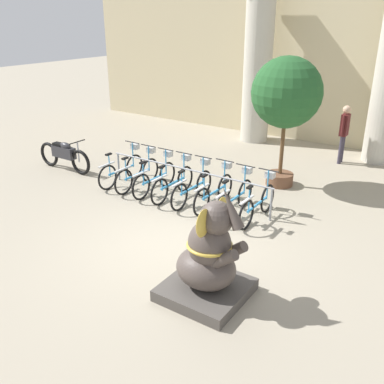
# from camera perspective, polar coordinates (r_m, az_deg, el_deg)

# --- Properties ---
(ground_plane) EXTENTS (60.00, 60.00, 0.00)m
(ground_plane) POSITION_cam_1_polar(r_m,az_deg,el_deg) (8.50, -2.01, -6.81)
(ground_plane) COLOR #9E937F
(building_facade) EXTENTS (20.00, 0.20, 6.00)m
(building_facade) POSITION_cam_1_polar(r_m,az_deg,el_deg) (15.25, 18.05, 17.20)
(building_facade) COLOR #C6B78E
(building_facade) RESTS_ON ground_plane
(column_left) EXTENTS (1.19, 1.19, 5.16)m
(column_left) POSITION_cam_1_polar(r_m,az_deg,el_deg) (15.12, 8.77, 16.52)
(column_left) COLOR #BCB7A8
(column_left) RESTS_ON ground_plane
(bike_rack) EXTENTS (4.54, 0.05, 0.77)m
(bike_rack) POSITION_cam_1_polar(r_m,az_deg,el_deg) (10.27, -0.76, 2.41)
(bike_rack) COLOR gray
(bike_rack) RESTS_ON ground_plane
(bicycle_0) EXTENTS (0.48, 1.70, 1.04)m
(bicycle_0) POSITION_cam_1_polar(r_m,az_deg,el_deg) (11.44, -9.27, 3.08)
(bicycle_0) COLOR black
(bicycle_0) RESTS_ON ground_plane
(bicycle_1) EXTENTS (0.48, 1.70, 1.04)m
(bicycle_1) POSITION_cam_1_polar(r_m,az_deg,el_deg) (11.07, -7.17, 2.53)
(bicycle_1) COLOR black
(bicycle_1) RESTS_ON ground_plane
(bicycle_2) EXTENTS (0.48, 1.70, 1.04)m
(bicycle_2) POSITION_cam_1_polar(r_m,az_deg,el_deg) (10.73, -4.89, 1.97)
(bicycle_2) COLOR black
(bicycle_2) RESTS_ON ground_plane
(bicycle_3) EXTENTS (0.48, 1.70, 1.04)m
(bicycle_3) POSITION_cam_1_polar(r_m,az_deg,el_deg) (10.40, -2.46, 1.36)
(bicycle_3) COLOR black
(bicycle_3) RESTS_ON ground_plane
(bicycle_4) EXTENTS (0.48, 1.70, 1.04)m
(bicycle_4) POSITION_cam_1_polar(r_m,az_deg,el_deg) (10.10, 0.12, 0.71)
(bicycle_4) COLOR black
(bicycle_4) RESTS_ON ground_plane
(bicycle_5) EXTENTS (0.48, 1.70, 1.04)m
(bicycle_5) POSITION_cam_1_polar(r_m,az_deg,el_deg) (9.87, 3.04, 0.14)
(bicycle_5) COLOR black
(bicycle_5) RESTS_ON ground_plane
(bicycle_6) EXTENTS (0.48, 1.70, 1.04)m
(bicycle_6) POSITION_cam_1_polar(r_m,az_deg,el_deg) (9.57, 5.76, -0.69)
(bicycle_6) COLOR black
(bicycle_6) RESTS_ON ground_plane
(bicycle_7) EXTENTS (0.48, 1.70, 1.04)m
(bicycle_7) POSITION_cam_1_polar(r_m,az_deg,el_deg) (9.36, 8.82, -1.43)
(bicycle_7) COLOR black
(bicycle_7) RESTS_ON ground_plane
(elephant_statue) EXTENTS (1.26, 1.26, 1.97)m
(elephant_statue) POSITION_cam_1_polar(r_m,az_deg,el_deg) (6.70, 2.24, -9.07)
(elephant_statue) COLOR #4C4742
(elephant_statue) RESTS_ON ground_plane
(motorcycle) EXTENTS (2.05, 0.55, 0.95)m
(motorcycle) POSITION_cam_1_polar(r_m,az_deg,el_deg) (12.77, -16.67, 4.80)
(motorcycle) COLOR black
(motorcycle) RESTS_ON ground_plane
(person_pedestrian) EXTENTS (0.23, 0.47, 1.74)m
(person_pedestrian) POSITION_cam_1_polar(r_m,az_deg,el_deg) (13.47, 19.63, 7.92)
(person_pedestrian) COLOR #383342
(person_pedestrian) RESTS_ON ground_plane
(potted_tree) EXTENTS (1.74, 1.74, 3.28)m
(potted_tree) POSITION_cam_1_polar(r_m,az_deg,el_deg) (10.92, 12.48, 12.47)
(potted_tree) COLOR brown
(potted_tree) RESTS_ON ground_plane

